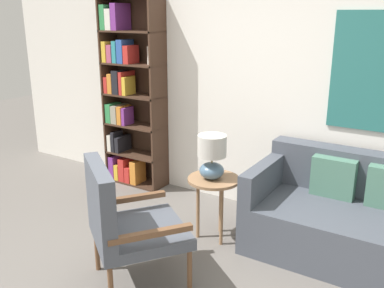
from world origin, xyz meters
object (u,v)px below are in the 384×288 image
(armchair, at_px, (122,218))
(table_lamp, at_px, (212,155))
(bookshelf, at_px, (128,96))
(couch, at_px, (354,220))
(side_table, at_px, (214,186))

(armchair, bearing_deg, table_lamp, 78.65)
(bookshelf, relative_size, couch, 1.29)
(side_table, bearing_deg, table_lamp, -129.05)
(bookshelf, height_order, side_table, bookshelf)
(side_table, xyz_separation_m, table_lamp, (-0.01, -0.02, 0.29))
(couch, bearing_deg, table_lamp, -160.76)
(bookshelf, relative_size, side_table, 3.68)
(side_table, height_order, table_lamp, table_lamp)
(bookshelf, xyz_separation_m, armchair, (1.28, -1.61, -0.49))
(couch, relative_size, table_lamp, 4.22)
(armchair, bearing_deg, couch, 45.56)
(side_table, bearing_deg, couch, 18.71)
(couch, height_order, side_table, couch)
(couch, height_order, table_lamp, table_lamp)
(side_table, relative_size, table_lamp, 1.48)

